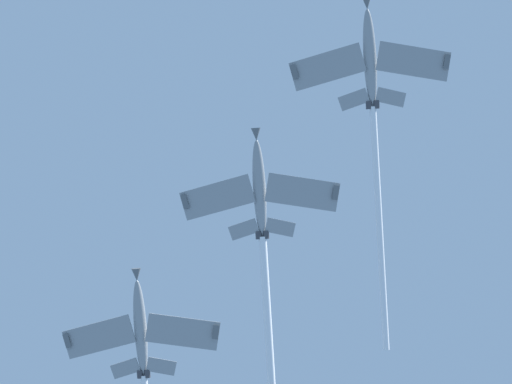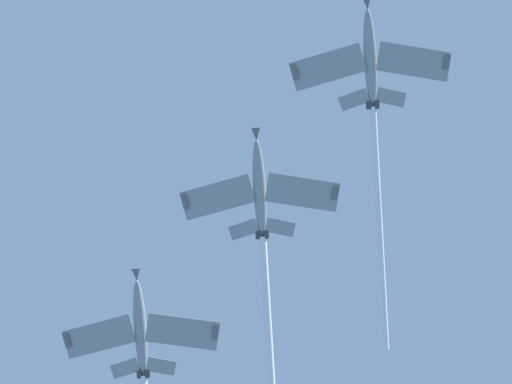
{
  "view_description": "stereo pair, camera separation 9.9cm",
  "coord_description": "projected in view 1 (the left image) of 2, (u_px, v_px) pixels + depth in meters",
  "views": [
    {
      "loc": [
        -13.05,
        30.79,
        1.67
      ],
      "look_at": [
        -3.94,
        -28.82,
        98.18
      ],
      "focal_mm": 64.4,
      "sensor_mm": 36.0,
      "label": 1
    },
    {
      "loc": [
        -12.95,
        30.8,
        1.67
      ],
      "look_at": [
        -3.94,
        -28.82,
        98.18
      ],
      "focal_mm": 64.4,
      "sensor_mm": 36.0,
      "label": 2
    }
  ],
  "objects": [
    {
      "name": "jet_lead",
      "position": [
        373.0,
        112.0,
        113.34
      ],
      "size": [
        20.05,
        38.91,
        22.15
      ],
      "color": "gray"
    },
    {
      "name": "jet_second",
      "position": [
        264.0,
        265.0,
        114.3
      ],
      "size": [
        20.06,
        41.85,
        23.21
      ],
      "color": "gray"
    }
  ]
}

